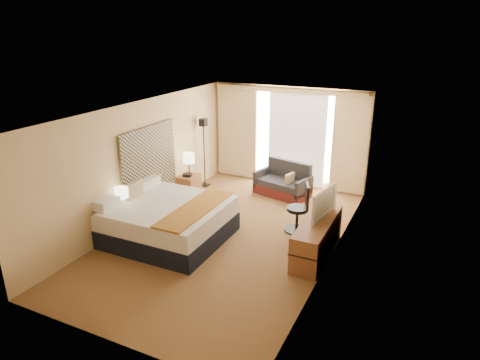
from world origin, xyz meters
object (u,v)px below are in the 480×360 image
at_px(media_dresser, 317,238).
at_px(desk_chair, 300,210).
at_px(nightstand_right, 189,186).
at_px(bed, 167,220).
at_px(nightstand_left, 123,226).
at_px(television, 320,202).
at_px(loveseat, 284,184).
at_px(lamp_left, 121,193).
at_px(floor_lamp, 204,139).
at_px(lamp_right, 189,159).

distance_m(media_dresser, desk_chair, 1.01).
distance_m(nightstand_right, bed, 2.25).
relative_size(nightstand_left, television, 0.58).
height_order(nightstand_left, desk_chair, desk_chair).
bearing_deg(loveseat, lamp_left, -106.67).
xyz_separation_m(bed, lamp_left, (-0.83, -0.32, 0.56)).
bearing_deg(television, nightstand_left, 119.00).
distance_m(media_dresser, bed, 2.96).
bearing_deg(desk_chair, bed, -169.41).
bearing_deg(nightstand_right, floor_lamp, 92.02).
bearing_deg(media_dresser, floor_lamp, 148.34).
relative_size(bed, floor_lamp, 1.23).
height_order(nightstand_left, lamp_left, lamp_left).
distance_m(nightstand_right, television, 3.92).
bearing_deg(loveseat, nightstand_left, -105.89).
xyz_separation_m(nightstand_right, desk_chair, (3.10, -0.64, 0.19)).
height_order(nightstand_left, nightstand_right, same).
bearing_deg(television, loveseat, 43.08).
distance_m(loveseat, desk_chair, 2.05).
bearing_deg(lamp_right, loveseat, 29.87).
relative_size(floor_lamp, desk_chair, 1.75).
height_order(nightstand_right, television, television).
xyz_separation_m(bed, floor_lamp, (-0.84, 2.95, 0.89)).
distance_m(loveseat, television, 2.92).
distance_m(nightstand_right, lamp_left, 2.52).
relative_size(nightstand_left, bed, 0.25).
relative_size(media_dresser, bed, 0.81).
bearing_deg(television, media_dresser, -156.73).
xyz_separation_m(bed, loveseat, (1.29, 3.24, -0.12)).
xyz_separation_m(nightstand_right, media_dresser, (3.70, -1.45, 0.07)).
height_order(loveseat, lamp_right, lamp_right).
relative_size(media_dresser, television, 1.89).
bearing_deg(lamp_left, floor_lamp, 90.16).
relative_size(nightstand_left, lamp_right, 0.92).
height_order(floor_lamp, lamp_left, floor_lamp).
relative_size(loveseat, lamp_right, 2.50).
bearing_deg(nightstand_left, television, 19.06).
distance_m(media_dresser, lamp_right, 3.97).
bearing_deg(loveseat, floor_lamp, -158.20).
bearing_deg(lamp_right, floor_lamp, 95.34).
distance_m(nightstand_right, loveseat, 2.39).
bearing_deg(nightstand_left, media_dresser, 15.84).
height_order(nightstand_right, lamp_left, lamp_left).
relative_size(nightstand_left, nightstand_right, 1.00).
relative_size(desk_chair, lamp_right, 1.74).
xyz_separation_m(nightstand_right, lamp_right, (0.05, -0.04, 0.74)).
bearing_deg(floor_lamp, desk_chair, -25.46).
bearing_deg(loveseat, media_dresser, -44.17).
height_order(bed, lamp_left, bed).
height_order(bed, floor_lamp, floor_lamp).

